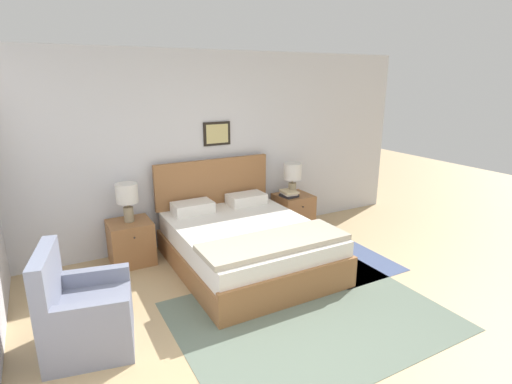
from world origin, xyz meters
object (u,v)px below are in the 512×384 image
at_px(table_lamp_near_window, 127,196).
at_px(table_lamp_by_door, 293,174).
at_px(armchair, 84,315).
at_px(nightstand_by_door, 293,212).
at_px(nightstand_near_window, 131,242).
at_px(bed, 246,243).

bearing_deg(table_lamp_near_window, table_lamp_by_door, 0.00).
height_order(armchair, nightstand_by_door, armchair).
relative_size(armchair, nightstand_by_door, 1.71).
relative_size(nightstand_near_window, nightstand_by_door, 1.00).
bearing_deg(table_lamp_near_window, bed, -33.06).
bearing_deg(armchair, nightstand_by_door, 126.98).
xyz_separation_m(bed, nightstand_near_window, (-1.21, 0.77, -0.03)).
distance_m(nightstand_near_window, table_lamp_by_door, 2.48).
height_order(armchair, table_lamp_by_door, table_lamp_by_door).
relative_size(bed, nightstand_near_window, 3.82).
distance_m(nightstand_near_window, table_lamp_near_window, 0.60).
height_order(bed, armchair, bed).
relative_size(armchair, table_lamp_near_window, 1.92).
distance_m(bed, table_lamp_by_door, 1.54).
height_order(bed, table_lamp_by_door, bed).
bearing_deg(armchair, table_lamp_by_door, 127.32).
bearing_deg(bed, nightstand_by_door, 32.45).
bearing_deg(nightstand_near_window, armchair, -115.21).
xyz_separation_m(bed, table_lamp_by_door, (1.20, 0.79, 0.57)).
xyz_separation_m(nightstand_by_door, table_lamp_by_door, (-0.02, 0.01, 0.60)).
distance_m(bed, nightstand_near_window, 1.44).
bearing_deg(nightstand_by_door, table_lamp_near_window, 179.68).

